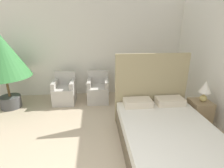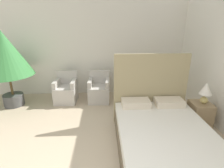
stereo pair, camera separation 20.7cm
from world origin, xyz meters
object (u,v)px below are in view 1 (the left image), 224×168
at_px(table_lamp, 205,89).
at_px(potted_palm, 1,56).
at_px(bed, 166,133).
at_px(armchair_near_window_left, 65,93).
at_px(armchair_near_window_right, 98,92).
at_px(nightstand, 199,112).

bearing_deg(table_lamp, potted_palm, 164.47).
height_order(bed, potted_palm, potted_palm).
relative_size(armchair_near_window_left, armchair_near_window_right, 1.00).
bearing_deg(potted_palm, table_lamp, -15.53).
height_order(bed, nightstand, bed).
height_order(bed, armchair_near_window_left, bed).
xyz_separation_m(bed, armchair_near_window_right, (-1.16, 2.15, -0.01)).
bearing_deg(armchair_near_window_left, bed, -43.24).
xyz_separation_m(bed, potted_palm, (-3.51, 1.98, 1.09)).
height_order(armchair_near_window_right, table_lamp, table_lamp).
bearing_deg(table_lamp, armchair_near_window_left, 155.52).
bearing_deg(potted_palm, bed, -29.38).
distance_m(bed, armchair_near_window_right, 2.45).
relative_size(bed, potted_palm, 1.11).
relative_size(bed, armchair_near_window_left, 2.62).
distance_m(armchair_near_window_left, potted_palm, 1.79).
relative_size(potted_palm, nightstand, 3.65).
distance_m(armchair_near_window_right, potted_palm, 2.60).
distance_m(armchair_near_window_left, table_lamp, 3.54).
bearing_deg(armchair_near_window_right, bed, -58.88).
height_order(armchair_near_window_left, armchair_near_window_right, same).
height_order(bed, table_lamp, bed).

